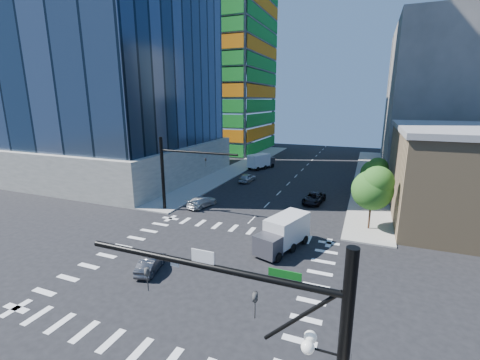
% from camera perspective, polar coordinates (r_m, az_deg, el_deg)
% --- Properties ---
extents(ground, '(160.00, 160.00, 0.00)m').
position_cam_1_polar(ground, '(27.23, -6.81, -15.52)').
color(ground, black).
rests_on(ground, ground).
extents(road_markings, '(20.00, 20.00, 0.01)m').
position_cam_1_polar(road_markings, '(27.22, -6.81, -15.51)').
color(road_markings, silver).
rests_on(road_markings, ground).
extents(sidewalk_ne, '(5.00, 60.00, 0.15)m').
position_cam_1_polar(sidewalk_ne, '(62.15, 22.04, 0.52)').
color(sidewalk_ne, '#9C9994').
rests_on(sidewalk_ne, ground).
extents(sidewalk_nw, '(5.00, 60.00, 0.15)m').
position_cam_1_polar(sidewalk_nw, '(66.66, 0.09, 2.39)').
color(sidewalk_nw, '#9C9994').
rests_on(sidewalk_nw, ground).
extents(construction_building, '(25.16, 34.50, 70.60)m').
position_cam_1_polar(construction_building, '(92.10, -3.75, 20.87)').
color(construction_building, gray).
rests_on(construction_building, ground).
extents(bg_building_ne, '(24.00, 30.00, 28.00)m').
position_cam_1_polar(bg_building_ne, '(77.27, 34.08, 12.05)').
color(bg_building_ne, '#605B56').
rests_on(bg_building_ne, ground).
extents(signal_mast_se, '(10.51, 2.48, 9.00)m').
position_cam_1_polar(signal_mast_se, '(12.45, 13.07, -28.39)').
color(signal_mast_se, black).
rests_on(signal_mast_se, sidewalk_se).
extents(signal_mast_nw, '(10.20, 0.40, 9.00)m').
position_cam_1_polar(signal_mast_nw, '(39.58, -11.87, 2.16)').
color(signal_mast_nw, black).
rests_on(signal_mast_nw, sidewalk_nw).
extents(tree_south, '(4.16, 4.16, 6.82)m').
position_cam_1_polar(tree_south, '(35.70, 22.70, -1.23)').
color(tree_south, '#382316').
rests_on(tree_south, sidewalk_ne).
extents(tree_north, '(3.54, 3.52, 5.78)m').
position_cam_1_polar(tree_north, '(47.57, 22.89, 1.44)').
color(tree_north, '#382316').
rests_on(tree_north, sidewalk_ne).
extents(car_nb_far, '(2.80, 5.11, 1.36)m').
position_cam_1_polar(car_nb_far, '(44.10, 13.00, -3.16)').
color(car_nb_far, black).
rests_on(car_nb_far, ground).
extents(car_sb_near, '(2.90, 4.97, 1.35)m').
position_cam_1_polar(car_sb_near, '(41.83, -6.79, -3.83)').
color(car_sb_near, silver).
rests_on(car_sb_near, ground).
extents(car_sb_mid, '(2.07, 4.37, 1.44)m').
position_cam_1_polar(car_sb_mid, '(54.25, 1.32, 0.42)').
color(car_sb_mid, silver).
rests_on(car_sb_mid, ground).
extents(car_sb_cross, '(2.14, 3.90, 1.22)m').
position_cam_1_polar(car_sb_cross, '(27.56, -15.58, -14.13)').
color(car_sb_cross, '#434347').
rests_on(car_sb_cross, ground).
extents(box_truck_near, '(4.12, 6.23, 3.02)m').
position_cam_1_polar(box_truck_near, '(29.92, 7.39, -9.86)').
color(box_truck_near, black).
rests_on(box_truck_near, ground).
extents(box_truck_far, '(4.41, 6.20, 2.99)m').
position_cam_1_polar(box_truck_far, '(65.11, 3.88, 3.21)').
color(box_truck_far, black).
rests_on(box_truck_far, ground).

